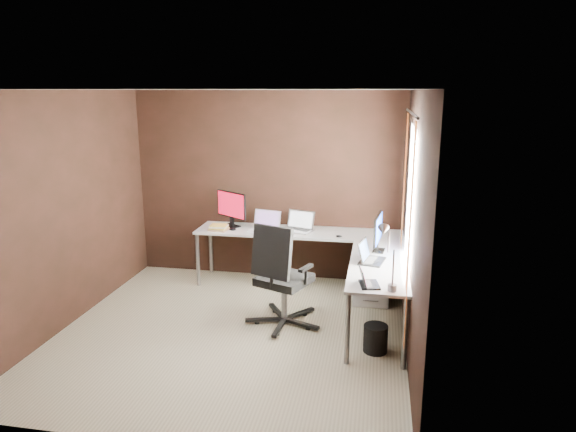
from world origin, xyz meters
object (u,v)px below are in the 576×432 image
(desk_lamp, at_px, (386,249))
(wastebasket, at_px, (375,338))
(drawer_pedestal, at_px, (372,277))
(monitor_left, at_px, (231,207))
(laptop_black_small, at_px, (367,281))
(laptop_black_big, at_px, (369,257))
(monitor_right, at_px, (378,231))
(book_stack, at_px, (219,228))
(laptop_silver, at_px, (299,226))
(office_chair, at_px, (282,295))
(laptop_white, at_px, (265,226))

(desk_lamp, relative_size, wastebasket, 2.20)
(drawer_pedestal, height_order, monitor_left, monitor_left)
(laptop_black_small, xyz_separation_m, wastebasket, (0.10, 0.12, -0.63))
(laptop_black_big, distance_m, wastebasket, 0.87)
(drawer_pedestal, xyz_separation_m, monitor_right, (0.05, -0.33, 0.67))
(monitor_right, distance_m, laptop_black_big, 0.43)
(drawer_pedestal, distance_m, book_stack, 2.05)
(laptop_silver, bearing_deg, desk_lamp, -41.71)
(drawer_pedestal, distance_m, laptop_black_big, 0.85)
(office_chair, relative_size, wastebasket, 4.22)
(laptop_black_small, distance_m, office_chair, 1.15)
(book_stack, relative_size, wastebasket, 0.93)
(laptop_black_big, relative_size, book_stack, 1.49)
(laptop_silver, bearing_deg, wastebasket, -40.90)
(monitor_left, bearing_deg, wastebasket, -8.16)
(drawer_pedestal, relative_size, wastebasket, 2.20)
(drawer_pedestal, relative_size, laptop_white, 1.44)
(laptop_white, distance_m, laptop_black_small, 2.21)
(laptop_black_big, bearing_deg, wastebasket, -158.23)
(laptop_silver, bearing_deg, office_chair, -71.72)
(monitor_left, distance_m, desk_lamp, 2.74)
(book_stack, relative_size, office_chair, 0.22)
(drawer_pedestal, distance_m, office_chair, 1.27)
(book_stack, relative_size, desk_lamp, 0.42)
(drawer_pedestal, bearing_deg, laptop_black_big, -92.51)
(desk_lamp, bearing_deg, laptop_white, 152.90)
(drawer_pedestal, relative_size, office_chair, 0.52)
(laptop_black_small, height_order, wastebasket, laptop_black_small)
(drawer_pedestal, relative_size, laptop_silver, 1.38)
(laptop_black_big, height_order, wastebasket, laptop_black_big)
(drawer_pedestal, relative_size, laptop_black_small, 2.18)
(office_chair, bearing_deg, laptop_black_big, 31.34)
(laptop_black_small, relative_size, office_chair, 0.24)
(drawer_pedestal, bearing_deg, monitor_right, -81.22)
(laptop_white, xyz_separation_m, office_chair, (0.45, -1.19, -0.45))
(laptop_white, height_order, laptop_black_small, laptop_white)
(laptop_silver, relative_size, laptop_black_big, 1.15)
(drawer_pedestal, height_order, laptop_black_small, laptop_black_small)
(monitor_left, relative_size, desk_lamp, 0.78)
(monitor_left, bearing_deg, laptop_silver, 30.31)
(monitor_right, relative_size, laptop_silver, 1.18)
(laptop_black_small, bearing_deg, monitor_right, -15.43)
(book_stack, bearing_deg, wastebasket, -35.92)
(desk_lamp, relative_size, office_chair, 0.52)
(laptop_black_small, bearing_deg, laptop_black_big, -11.18)
(laptop_black_small, height_order, office_chair, office_chair)
(monitor_left, xyz_separation_m, book_stack, (-0.11, -0.23, -0.23))
(book_stack, height_order, wastebasket, book_stack)
(laptop_white, distance_m, book_stack, 0.61)
(wastebasket, bearing_deg, monitor_left, 138.55)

